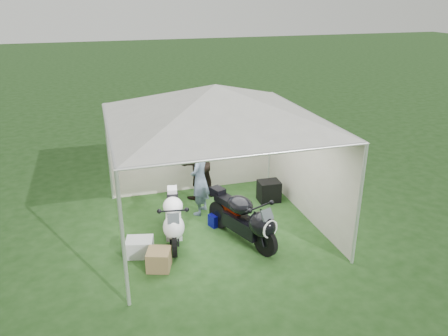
{
  "coord_description": "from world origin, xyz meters",
  "views": [
    {
      "loc": [
        -2.18,
        -7.78,
        4.57
      ],
      "look_at": [
        0.27,
        0.35,
        1.16
      ],
      "focal_mm": 35.0,
      "sensor_mm": 36.0,
      "label": 1
    }
  ],
  "objects_px": {
    "crate_0": "(140,247)",
    "crate_1": "(159,259)",
    "motorcycle_black": "(245,218)",
    "equipment_box": "(269,191)",
    "motorcycle_white": "(173,219)",
    "canopy_tent": "(215,106)",
    "paddock_stand": "(217,219)",
    "person_dark_jacket": "(196,162)",
    "person_blue_jacket": "(200,179)"
  },
  "relations": [
    {
      "from": "crate_0",
      "to": "crate_1",
      "type": "xyz_separation_m",
      "value": [
        0.28,
        -0.53,
        0.01
      ]
    },
    {
      "from": "motorcycle_black",
      "to": "equipment_box",
      "type": "bearing_deg",
      "value": 32.44
    },
    {
      "from": "motorcycle_white",
      "to": "motorcycle_black",
      "type": "height_order",
      "value": "motorcycle_black"
    },
    {
      "from": "canopy_tent",
      "to": "paddock_stand",
      "type": "relative_size",
      "value": 16.15
    },
    {
      "from": "canopy_tent",
      "to": "paddock_stand",
      "type": "height_order",
      "value": "canopy_tent"
    },
    {
      "from": "person_dark_jacket",
      "to": "crate_1",
      "type": "distance_m",
      "value": 3.06
    },
    {
      "from": "motorcycle_black",
      "to": "canopy_tent",
      "type": "bearing_deg",
      "value": 92.86
    },
    {
      "from": "canopy_tent",
      "to": "equipment_box",
      "type": "height_order",
      "value": "canopy_tent"
    },
    {
      "from": "equipment_box",
      "to": "crate_0",
      "type": "xyz_separation_m",
      "value": [
        -3.18,
        -1.44,
        -0.08
      ]
    },
    {
      "from": "canopy_tent",
      "to": "equipment_box",
      "type": "bearing_deg",
      "value": 27.52
    },
    {
      "from": "canopy_tent",
      "to": "crate_0",
      "type": "relative_size",
      "value": 11.43
    },
    {
      "from": "person_blue_jacket",
      "to": "crate_1",
      "type": "bearing_deg",
      "value": 2.1
    },
    {
      "from": "paddock_stand",
      "to": "person_blue_jacket",
      "type": "relative_size",
      "value": 0.21
    },
    {
      "from": "motorcycle_white",
      "to": "person_blue_jacket",
      "type": "bearing_deg",
      "value": 61.69
    },
    {
      "from": "canopy_tent",
      "to": "crate_1",
      "type": "height_order",
      "value": "canopy_tent"
    },
    {
      "from": "motorcycle_black",
      "to": "equipment_box",
      "type": "height_order",
      "value": "motorcycle_black"
    },
    {
      "from": "motorcycle_white",
      "to": "person_dark_jacket",
      "type": "height_order",
      "value": "person_dark_jacket"
    },
    {
      "from": "canopy_tent",
      "to": "paddock_stand",
      "type": "distance_m",
      "value": 2.44
    },
    {
      "from": "crate_1",
      "to": "equipment_box",
      "type": "bearing_deg",
      "value": 34.21
    },
    {
      "from": "paddock_stand",
      "to": "person_blue_jacket",
      "type": "bearing_deg",
      "value": 107.87
    },
    {
      "from": "motorcycle_black",
      "to": "person_dark_jacket",
      "type": "xyz_separation_m",
      "value": [
        -0.42,
        2.27,
        0.36
      ]
    },
    {
      "from": "person_dark_jacket",
      "to": "person_blue_jacket",
      "type": "height_order",
      "value": "person_dark_jacket"
    },
    {
      "from": "paddock_stand",
      "to": "crate_0",
      "type": "bearing_deg",
      "value": -158.32
    },
    {
      "from": "person_dark_jacket",
      "to": "crate_1",
      "type": "relative_size",
      "value": 4.44
    },
    {
      "from": "crate_0",
      "to": "crate_1",
      "type": "height_order",
      "value": "crate_1"
    },
    {
      "from": "motorcycle_white",
      "to": "equipment_box",
      "type": "relative_size",
      "value": 3.59
    },
    {
      "from": "equipment_box",
      "to": "canopy_tent",
      "type": "bearing_deg",
      "value": -152.48
    },
    {
      "from": "motorcycle_black",
      "to": "paddock_stand",
      "type": "xyz_separation_m",
      "value": [
        -0.33,
        0.82,
        -0.4
      ]
    },
    {
      "from": "person_dark_jacket",
      "to": "equipment_box",
      "type": "relative_size",
      "value": 3.6
    },
    {
      "from": "equipment_box",
      "to": "person_blue_jacket",
      "type": "bearing_deg",
      "value": -175.87
    },
    {
      "from": "motorcycle_white",
      "to": "crate_0",
      "type": "height_order",
      "value": "motorcycle_white"
    },
    {
      "from": "equipment_box",
      "to": "motorcycle_white",
      "type": "bearing_deg",
      "value": -155.39
    },
    {
      "from": "person_dark_jacket",
      "to": "paddock_stand",
      "type": "bearing_deg",
      "value": 76.12
    },
    {
      "from": "canopy_tent",
      "to": "paddock_stand",
      "type": "bearing_deg",
      "value": 31.21
    },
    {
      "from": "crate_1",
      "to": "person_blue_jacket",
      "type": "bearing_deg",
      "value": 56.69
    },
    {
      "from": "paddock_stand",
      "to": "crate_1",
      "type": "bearing_deg",
      "value": -139.73
    },
    {
      "from": "canopy_tent",
      "to": "person_dark_jacket",
      "type": "height_order",
      "value": "canopy_tent"
    },
    {
      "from": "paddock_stand",
      "to": "equipment_box",
      "type": "relative_size",
      "value": 0.71
    },
    {
      "from": "motorcycle_black",
      "to": "person_blue_jacket",
      "type": "relative_size",
      "value": 1.13
    },
    {
      "from": "equipment_box",
      "to": "motorcycle_black",
      "type": "bearing_deg",
      "value": -125.98
    },
    {
      "from": "crate_1",
      "to": "canopy_tent",
      "type": "bearing_deg",
      "value": 40.49
    },
    {
      "from": "equipment_box",
      "to": "crate_0",
      "type": "relative_size",
      "value": 1.0
    },
    {
      "from": "paddock_stand",
      "to": "equipment_box",
      "type": "xyz_separation_m",
      "value": [
        1.48,
        0.77,
        0.12
      ]
    },
    {
      "from": "person_blue_jacket",
      "to": "crate_1",
      "type": "relative_size",
      "value": 4.08
    },
    {
      "from": "person_dark_jacket",
      "to": "equipment_box",
      "type": "bearing_deg",
      "value": 139.02
    },
    {
      "from": "canopy_tent",
      "to": "person_blue_jacket",
      "type": "bearing_deg",
      "value": 104.28
    },
    {
      "from": "canopy_tent",
      "to": "person_blue_jacket",
      "type": "height_order",
      "value": "canopy_tent"
    },
    {
      "from": "paddock_stand",
      "to": "crate_0",
      "type": "height_order",
      "value": "crate_0"
    },
    {
      "from": "motorcycle_black",
      "to": "crate_1",
      "type": "xyz_separation_m",
      "value": [
        -1.75,
        -0.39,
        -0.35
      ]
    },
    {
      "from": "motorcycle_white",
      "to": "crate_1",
      "type": "distance_m",
      "value": 1.0
    }
  ]
}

